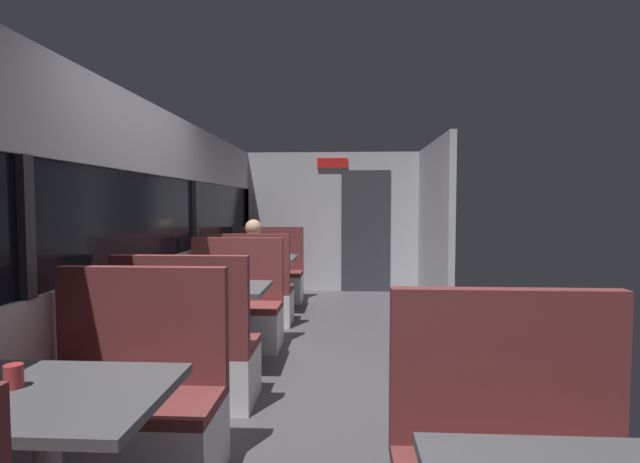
{
  "coord_description": "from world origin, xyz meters",
  "views": [
    {
      "loc": [
        0.24,
        -3.81,
        1.45
      ],
      "look_at": [
        -0.12,
        2.55,
        1.08
      ],
      "focal_mm": 27.04,
      "sensor_mm": 36.0,
      "label": 1
    }
  ],
  "objects_px": {
    "bench_far_window_facing_end": "(252,297)",
    "seated_passenger": "(253,279)",
    "dining_table_near_window": "(46,417)",
    "bench_mid_window_facing_entry": "(234,315)",
    "coffee_cup_primary": "(14,376)",
    "bench_near_window_facing_entry": "(131,416)",
    "dining_table_mid_window": "(215,298)",
    "bench_far_window_facing_entry": "(271,279)",
    "dining_table_far_window": "(262,264)",
    "bench_mid_window_facing_end": "(189,359)"
  },
  "relations": [
    {
      "from": "dining_table_far_window",
      "to": "bench_mid_window_facing_entry",
      "type": "bearing_deg",
      "value": -90.0
    },
    {
      "from": "bench_far_window_facing_end",
      "to": "bench_far_window_facing_entry",
      "type": "height_order",
      "value": "same"
    },
    {
      "from": "bench_mid_window_facing_end",
      "to": "bench_far_window_facing_end",
      "type": "distance_m",
      "value": 2.33
    },
    {
      "from": "dining_table_near_window",
      "to": "seated_passenger",
      "type": "xyz_separation_m",
      "value": [
        0.0,
        4.03,
        -0.1
      ]
    },
    {
      "from": "bench_near_window_facing_entry",
      "to": "coffee_cup_primary",
      "type": "distance_m",
      "value": 0.82
    },
    {
      "from": "bench_far_window_facing_end",
      "to": "bench_near_window_facing_entry",
      "type": "bearing_deg",
      "value": -90.0
    },
    {
      "from": "bench_mid_window_facing_entry",
      "to": "dining_table_near_window",
      "type": "bearing_deg",
      "value": -90.0
    },
    {
      "from": "bench_near_window_facing_entry",
      "to": "dining_table_far_window",
      "type": "xyz_separation_m",
      "value": [
        0.0,
        3.96,
        0.31
      ]
    },
    {
      "from": "seated_passenger",
      "to": "coffee_cup_primary",
      "type": "xyz_separation_m",
      "value": [
        -0.14,
        -4.01,
        0.25
      ]
    },
    {
      "from": "coffee_cup_primary",
      "to": "dining_table_mid_window",
      "type": "bearing_deg",
      "value": 86.43
    },
    {
      "from": "bench_near_window_facing_entry",
      "to": "seated_passenger",
      "type": "height_order",
      "value": "seated_passenger"
    },
    {
      "from": "dining_table_near_window",
      "to": "bench_mid_window_facing_end",
      "type": "distance_m",
      "value": 1.66
    },
    {
      "from": "dining_table_far_window",
      "to": "bench_far_window_facing_end",
      "type": "bearing_deg",
      "value": -90.0
    },
    {
      "from": "bench_far_window_facing_end",
      "to": "bench_far_window_facing_entry",
      "type": "distance_m",
      "value": 1.4
    },
    {
      "from": "bench_near_window_facing_entry",
      "to": "bench_mid_window_facing_end",
      "type": "bearing_deg",
      "value": 90.0
    },
    {
      "from": "dining_table_near_window",
      "to": "bench_mid_window_facing_entry",
      "type": "height_order",
      "value": "bench_mid_window_facing_entry"
    },
    {
      "from": "dining_table_near_window",
      "to": "coffee_cup_primary",
      "type": "relative_size",
      "value": 10.0
    },
    {
      "from": "bench_near_window_facing_entry",
      "to": "bench_mid_window_facing_entry",
      "type": "distance_m",
      "value": 2.33
    },
    {
      "from": "dining_table_far_window",
      "to": "seated_passenger",
      "type": "xyz_separation_m",
      "value": [
        0.0,
        -0.63,
        -0.1
      ]
    },
    {
      "from": "dining_table_mid_window",
      "to": "bench_mid_window_facing_end",
      "type": "height_order",
      "value": "bench_mid_window_facing_end"
    },
    {
      "from": "dining_table_mid_window",
      "to": "seated_passenger",
      "type": "distance_m",
      "value": 1.71
    },
    {
      "from": "dining_table_far_window",
      "to": "bench_far_window_facing_end",
      "type": "distance_m",
      "value": 0.77
    },
    {
      "from": "bench_near_window_facing_entry",
      "to": "dining_table_far_window",
      "type": "bearing_deg",
      "value": 90.0
    },
    {
      "from": "bench_far_window_facing_end",
      "to": "coffee_cup_primary",
      "type": "bearing_deg",
      "value": -92.09
    },
    {
      "from": "dining_table_far_window",
      "to": "seated_passenger",
      "type": "bearing_deg",
      "value": -90.0
    },
    {
      "from": "dining_table_mid_window",
      "to": "seated_passenger",
      "type": "height_order",
      "value": "seated_passenger"
    },
    {
      "from": "bench_mid_window_facing_entry",
      "to": "coffee_cup_primary",
      "type": "distance_m",
      "value": 3.04
    },
    {
      "from": "dining_table_mid_window",
      "to": "bench_far_window_facing_end",
      "type": "bearing_deg",
      "value": 90.0
    },
    {
      "from": "bench_mid_window_facing_entry",
      "to": "seated_passenger",
      "type": "bearing_deg",
      "value": 90.0
    },
    {
      "from": "bench_far_window_facing_end",
      "to": "seated_passenger",
      "type": "bearing_deg",
      "value": 90.0
    },
    {
      "from": "dining_table_far_window",
      "to": "bench_mid_window_facing_end",
      "type": "bearing_deg",
      "value": -90.0
    },
    {
      "from": "bench_mid_window_facing_end",
      "to": "seated_passenger",
      "type": "relative_size",
      "value": 0.87
    },
    {
      "from": "dining_table_near_window",
      "to": "bench_far_window_facing_entry",
      "type": "xyz_separation_m",
      "value": [
        0.0,
        5.36,
        -0.31
      ]
    },
    {
      "from": "bench_mid_window_facing_entry",
      "to": "bench_far_window_facing_entry",
      "type": "height_order",
      "value": "same"
    },
    {
      "from": "bench_near_window_facing_entry",
      "to": "dining_table_mid_window",
      "type": "height_order",
      "value": "bench_near_window_facing_entry"
    },
    {
      "from": "bench_mid_window_facing_end",
      "to": "bench_near_window_facing_entry",
      "type": "bearing_deg",
      "value": -90.0
    },
    {
      "from": "bench_near_window_facing_entry",
      "to": "dining_table_far_window",
      "type": "relative_size",
      "value": 1.22
    },
    {
      "from": "seated_passenger",
      "to": "dining_table_far_window",
      "type": "bearing_deg",
      "value": 90.0
    },
    {
      "from": "dining_table_near_window",
      "to": "bench_near_window_facing_entry",
      "type": "relative_size",
      "value": 0.82
    },
    {
      "from": "bench_far_window_facing_end",
      "to": "coffee_cup_primary",
      "type": "xyz_separation_m",
      "value": [
        -0.14,
        -3.93,
        0.46
      ]
    },
    {
      "from": "dining_table_near_window",
      "to": "coffee_cup_primary",
      "type": "xyz_separation_m",
      "value": [
        -0.14,
        0.03,
        0.15
      ]
    },
    {
      "from": "dining_table_near_window",
      "to": "dining_table_mid_window",
      "type": "height_order",
      "value": "same"
    },
    {
      "from": "coffee_cup_primary",
      "to": "bench_far_window_facing_entry",
      "type": "bearing_deg",
      "value": 88.46
    },
    {
      "from": "bench_near_window_facing_entry",
      "to": "bench_far_window_facing_end",
      "type": "xyz_separation_m",
      "value": [
        0.0,
        3.26,
        0.0
      ]
    },
    {
      "from": "bench_mid_window_facing_end",
      "to": "seated_passenger",
      "type": "height_order",
      "value": "seated_passenger"
    },
    {
      "from": "seated_passenger",
      "to": "bench_far_window_facing_end",
      "type": "bearing_deg",
      "value": -90.0
    },
    {
      "from": "bench_near_window_facing_entry",
      "to": "dining_table_mid_window",
      "type": "distance_m",
      "value": 1.66
    },
    {
      "from": "bench_mid_window_facing_end",
      "to": "seated_passenger",
      "type": "distance_m",
      "value": 2.41
    },
    {
      "from": "dining_table_far_window",
      "to": "coffee_cup_primary",
      "type": "bearing_deg",
      "value": -91.78
    },
    {
      "from": "bench_mid_window_facing_end",
      "to": "coffee_cup_primary",
      "type": "distance_m",
      "value": 1.67
    }
  ]
}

